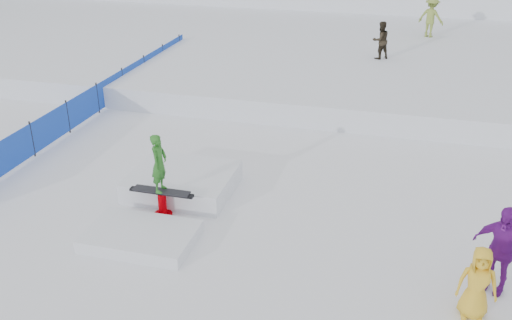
% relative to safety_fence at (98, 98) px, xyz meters
% --- Properties ---
extents(ground, '(120.00, 120.00, 0.00)m').
position_rel_safety_fence_xyz_m(ground, '(6.50, -6.60, -0.55)').
color(ground, white).
extents(snow_midrise, '(50.00, 18.00, 0.80)m').
position_rel_safety_fence_xyz_m(snow_midrise, '(6.50, 9.40, -0.15)').
color(snow_midrise, white).
rests_on(snow_midrise, ground).
extents(safety_fence, '(0.05, 16.00, 1.10)m').
position_rel_safety_fence_xyz_m(safety_fence, '(0.00, 0.00, 0.00)').
color(safety_fence, blue).
rests_on(safety_fence, ground).
extents(walker_olive, '(0.95, 0.91, 1.53)m').
position_rel_safety_fence_xyz_m(walker_olive, '(9.20, 6.92, 1.02)').
color(walker_olive, black).
rests_on(walker_olive, snow_midrise).
extents(walker_ygreen, '(1.39, 1.12, 1.88)m').
position_rel_safety_fence_xyz_m(walker_ygreen, '(11.21, 11.54, 1.19)').
color(walker_ygreen, olive).
rests_on(walker_ygreen, snow_midrise).
extents(spectator_purple, '(1.17, 0.93, 1.85)m').
position_rel_safety_fence_xyz_m(spectator_purple, '(12.44, -6.88, 0.38)').
color(spectator_purple, '#731792').
rests_on(spectator_purple, ground).
extents(spectator_yellow, '(0.73, 0.48, 1.47)m').
position_rel_safety_fence_xyz_m(spectator_yellow, '(11.99, -7.82, 0.18)').
color(spectator_yellow, yellow).
rests_on(spectator_yellow, ground).
extents(jib_rail_feature, '(2.60, 4.40, 2.11)m').
position_rel_safety_fence_xyz_m(jib_rail_feature, '(5.04, -5.40, -0.25)').
color(jib_rail_feature, white).
rests_on(jib_rail_feature, ground).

